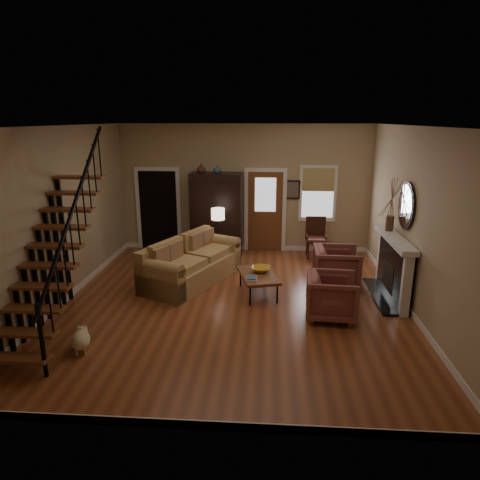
# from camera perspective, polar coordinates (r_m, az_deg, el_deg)

# --- Properties ---
(room) EXTENTS (7.00, 7.33, 3.30)m
(room) POSITION_cam_1_polar(r_m,az_deg,el_deg) (9.57, -2.52, 4.34)
(room) COLOR brown
(room) RESTS_ON ground
(staircase) EXTENTS (0.94, 2.80, 3.20)m
(staircase) POSITION_cam_1_polar(r_m,az_deg,el_deg) (7.37, -23.96, 0.16)
(staircase) COLOR brown
(staircase) RESTS_ON ground
(fireplace) EXTENTS (0.33, 1.95, 2.30)m
(fireplace) POSITION_cam_1_polar(r_m,az_deg,el_deg) (8.85, 20.04, -2.76)
(fireplace) COLOR black
(fireplace) RESTS_ON ground
(armoire) EXTENTS (1.30, 0.60, 2.10)m
(armoire) POSITION_cam_1_polar(r_m,az_deg,el_deg) (11.05, -3.16, 3.50)
(armoire) COLOR black
(armoire) RESTS_ON ground
(vase_a) EXTENTS (0.24, 0.24, 0.25)m
(vase_a) POSITION_cam_1_polar(r_m,az_deg,el_deg) (10.81, -5.19, 9.49)
(vase_a) COLOR #4C2619
(vase_a) RESTS_ON armoire
(vase_b) EXTENTS (0.20, 0.20, 0.21)m
(vase_b) POSITION_cam_1_polar(r_m,az_deg,el_deg) (10.75, -3.05, 9.40)
(vase_b) COLOR #334C60
(vase_b) RESTS_ON armoire
(sofa) EXTENTS (1.99, 2.66, 0.91)m
(sofa) POSITION_cam_1_polar(r_m,az_deg,el_deg) (9.26, -6.41, -2.88)
(sofa) COLOR tan
(sofa) RESTS_ON ground
(coffee_table) EXTENTS (0.93, 1.27, 0.44)m
(coffee_table) POSITION_cam_1_polar(r_m,az_deg,el_deg) (8.63, 2.42, -5.90)
(coffee_table) COLOR brown
(coffee_table) RESTS_ON ground
(bowl) EXTENTS (0.39, 0.39, 0.10)m
(bowl) POSITION_cam_1_polar(r_m,az_deg,el_deg) (8.68, 2.80, -3.91)
(bowl) COLOR orange
(bowl) RESTS_ON coffee_table
(books) EXTENTS (0.21, 0.28, 0.05)m
(books) POSITION_cam_1_polar(r_m,az_deg,el_deg) (8.27, 1.54, -5.08)
(books) COLOR beige
(books) RESTS_ON coffee_table
(armchair_left) EXTENTS (0.94, 0.91, 0.80)m
(armchair_left) POSITION_cam_1_polar(r_m,az_deg,el_deg) (7.77, 12.12, -7.37)
(armchair_left) COLOR maroon
(armchair_left) RESTS_ON ground
(armchair_right) EXTENTS (0.97, 0.95, 0.85)m
(armchair_right) POSITION_cam_1_polar(r_m,az_deg,el_deg) (9.17, 12.74, -3.57)
(armchair_right) COLOR maroon
(armchair_right) RESTS_ON ground
(floor_lamp) EXTENTS (0.37, 0.37, 1.39)m
(floor_lamp) POSITION_cam_1_polar(r_m,az_deg,el_deg) (10.22, -2.91, 0.42)
(floor_lamp) COLOR black
(floor_lamp) RESTS_ON ground
(side_chair) EXTENTS (0.54, 0.54, 1.02)m
(side_chair) POSITION_cam_1_polar(r_m,az_deg,el_deg) (10.97, 10.09, 0.27)
(side_chair) COLOR #381C11
(side_chair) RESTS_ON ground
(dog) EXTENTS (0.40, 0.53, 0.34)m
(dog) POSITION_cam_1_polar(r_m,az_deg,el_deg) (7.08, -20.46, -12.57)
(dog) COLOR beige
(dog) RESTS_ON ground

